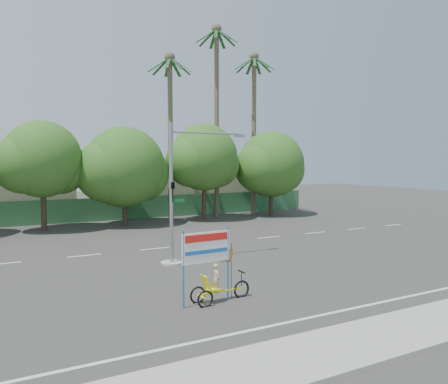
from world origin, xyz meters
name	(u,v)px	position (x,y,z in m)	size (l,w,h in m)	color
ground	(257,276)	(0.00, 0.00, 0.00)	(120.00, 120.00, 0.00)	#33302D
sidewalk_near	(394,333)	(0.00, -7.50, 0.06)	(50.00, 2.40, 0.12)	gray
fence	(125,208)	(0.00, 21.50, 1.00)	(38.00, 0.08, 2.00)	#336B3D
building_right	(189,193)	(8.00, 26.00, 1.80)	(14.00, 8.00, 3.60)	#B9AD93
tree_left	(42,162)	(-7.05, 18.00, 5.06)	(6.66, 5.60, 8.07)	#473828
tree_center	(124,169)	(-1.05, 18.00, 4.47)	(7.62, 6.40, 7.85)	#473828
tree_right	(204,160)	(5.95, 18.00, 5.24)	(6.90, 5.80, 8.36)	#473828
tree_far_right	(271,166)	(12.95, 18.00, 4.64)	(7.38, 6.20, 7.94)	#473828
palm_tall	(217,102)	(8.00, 19.50, 10.46)	(3.73, 3.79, 17.45)	#70604C
palm_mid	(254,116)	(12.00, 19.50, 9.40)	(3.73, 3.79, 15.45)	#70604C
palm_short	(170,118)	(3.50, 19.50, 8.86)	(3.73, 3.79, 14.45)	#70604C
traffic_signal	(177,205)	(-2.20, 3.98, 2.92)	(4.72, 1.10, 7.00)	gray
trike_billboard	(213,273)	(-3.39, -2.33, 1.11)	(2.80, 0.67, 2.75)	black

